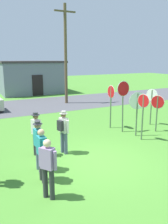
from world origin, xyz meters
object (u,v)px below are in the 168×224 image
Objects in this scene: person_in_dark_shirt at (63,129)px; person_near_signs at (48,166)px; utility_pole at (66,53)px; stop_sign_nearest at (157,107)px; stop_sign_leaning_left at (123,97)px; person_holding_notes at (42,152)px; stop_sign_rear_right at (143,110)px; stop_sign_center_cluster at (111,99)px; stop_sign_far_back at (137,106)px; person_with_sunhat at (38,143)px; person_in_blue at (36,132)px; stop_sign_tallest at (152,101)px.

person_near_signs is (-1.56, -2.66, -0.06)m from person_in_dark_shirt.
utility_pole reaches higher than stop_sign_nearest.
person_holding_notes is at bearing -150.60° from stop_sign_leaning_left.
utility_pole is 4.69× the size of person_holding_notes.
person_holding_notes is at bearing -164.07° from stop_sign_rear_right.
stop_sign_far_back is (0.37, -1.71, -0.08)m from stop_sign_center_cluster.
person_with_sunhat is 1.03× the size of person_near_signs.
stop_sign_center_cluster is (-0.16, 0.85, -0.23)m from stop_sign_leaning_left.
person_in_dark_shirt is 2.23m from person_holding_notes.
stop_sign_leaning_left is 1.51× the size of person_with_sunhat.
person_in_blue is at bearing -119.50° from utility_pole.
person_with_sunhat is (-1.30, -0.97, -0.03)m from person_in_dark_shirt.
stop_sign_far_back is 1.25× the size of person_in_blue.
person_with_sunhat is (-5.15, -0.76, -0.46)m from stop_sign_rear_right.
stop_sign_nearest is at bearing -26.72° from stop_sign_leaning_left.
utility_pole reaches higher than person_in_dark_shirt.
stop_sign_leaning_left reaches higher than person_in_blue.
person_with_sunhat is at bearing -156.72° from stop_sign_leaning_left.
utility_pole is 3.84× the size of stop_sign_tallest.
stop_sign_center_cluster is at bearing 21.22° from person_in_blue.
stop_sign_tallest is 8.17m from person_holding_notes.
utility_pole reaches higher than stop_sign_rear_right.
utility_pole reaches higher than stop_sign_leaning_left.
stop_sign_center_cluster is 6.36m from person_holding_notes.
person_in_blue is at bearing 174.36° from stop_sign_rear_right.
stop_sign_rear_right is 1.25× the size of person_with_sunhat.
person_in_dark_shirt is at bearing 50.29° from person_holding_notes.
utility_pole is 12.67m from person_with_sunhat.
stop_sign_far_back is 5.84m from person_holding_notes.
stop_sign_tallest is at bearing 38.61° from stop_sign_rear_right.
stop_sign_tallest is 1.19× the size of person_with_sunhat.
stop_sign_nearest is at bearing 23.95° from person_near_signs.
stop_sign_rear_right is 1.67m from stop_sign_nearest.
person_in_dark_shirt is at bearing 59.56° from person_near_signs.
stop_sign_leaning_left is at bearing -94.18° from utility_pole.
person_in_blue is 2.98m from person_near_signs.
stop_sign_center_cluster is 1.38× the size of person_holding_notes.
person_in_dark_shirt is (-3.85, 0.21, -0.44)m from stop_sign_rear_right.
stop_sign_far_back is at bearing 75.25° from stop_sign_rear_right.
person_in_blue is (-4.65, -1.80, -0.59)m from stop_sign_center_cluster.
person_near_signs is (-6.94, -3.08, -0.33)m from stop_sign_nearest.
stop_sign_tallest is at bearing 8.09° from stop_sign_leaning_left.
stop_sign_nearest is at bearing -43.39° from stop_sign_center_cluster.
stop_sign_center_cluster is 1.34× the size of person_with_sunhat.
utility_pole is 3.65× the size of stop_sign_far_back.
stop_sign_nearest is 1.31m from stop_sign_tallest.
person_in_blue is at bearing 76.73° from person_with_sunhat.
stop_sign_far_back reaches higher than person_in_dark_shirt.
stop_sign_center_cluster is at bearing 136.61° from stop_sign_nearest.
utility_pole is at bearing 95.75° from stop_sign_nearest.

